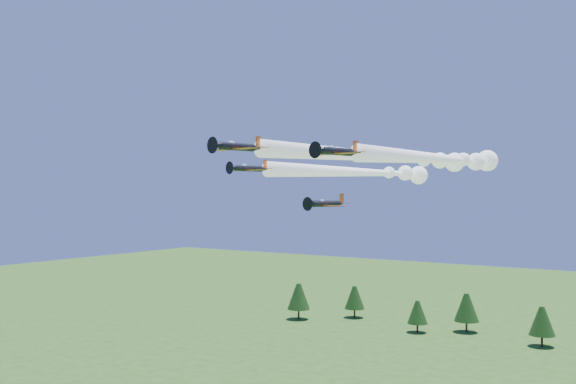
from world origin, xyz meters
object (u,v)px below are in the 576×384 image
Objects in this scene: plane_left at (364,172)px; plane_slot at (325,204)px; plane_lead at (387,157)px; plane_right at (441,159)px.

plane_left is 25.75m from plane_slot.
plane_left is (-8.55, 8.20, -2.23)m from plane_lead.
plane_slot is (-2.57, -16.23, -7.76)m from plane_lead.
plane_lead is at bearing 93.55° from plane_slot.
plane_left is at bearing 116.31° from plane_slot.
plane_lead is 9.62m from plane_right.
plane_left is 5.89× the size of plane_slot.
plane_left is at bearing 147.88° from plane_lead.
plane_right is (18.14, -8.51, 1.60)m from plane_left.
plane_slot is at bearing -115.29° from plane_right.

